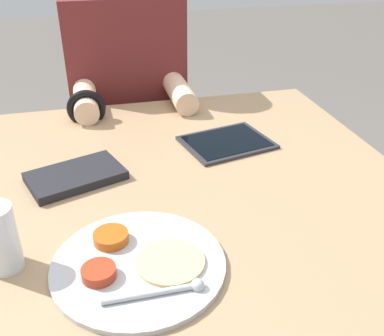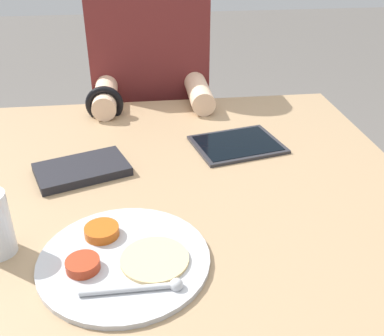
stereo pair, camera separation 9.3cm
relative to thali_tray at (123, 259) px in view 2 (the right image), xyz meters
name	(u,v)px [view 2 (the right image)]	position (x,y,z in m)	size (l,w,h in m)	color
dining_table	(173,302)	(0.10, 0.26, -0.39)	(1.08, 0.98, 0.76)	#9E7F5B
thali_tray	(123,259)	(0.00, 0.00, 0.00)	(0.29, 0.29, 0.03)	#B7BABF
red_notebook	(82,170)	(-0.10, 0.32, 0.00)	(0.23, 0.19, 0.02)	silver
tablet_device	(237,144)	(0.29, 0.41, 0.00)	(0.25, 0.21, 0.01)	#28282D
person_diner	(152,129)	(0.09, 0.91, -0.18)	(0.39, 0.42, 1.24)	black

